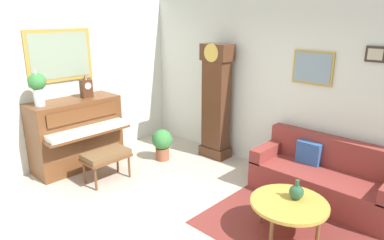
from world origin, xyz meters
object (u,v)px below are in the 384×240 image
Objects in this scene: mantel_clock at (86,87)px; flower_vase at (37,85)px; grandfather_clock at (216,105)px; green_jug at (296,192)px; couch at (324,178)px; piano_bench at (106,156)px; piano at (77,133)px; potted_plant at (162,143)px; coffee_table at (289,204)px.

flower_vase is (-0.00, -0.79, 0.14)m from mantel_clock.
flower_vase is (-1.40, -2.48, 0.51)m from grandfather_clock.
mantel_clock is at bearing -171.17° from green_jug.
couch reaches higher than green_jug.
piano is at bearing -178.12° from piano_bench.
green_jug is at bearing -27.83° from grandfather_clock.
couch is at bearing 33.90° from flower_vase.
piano reaches higher than green_jug.
piano_bench is 1.25× the size of potted_plant.
potted_plant is (-2.73, 0.36, -0.20)m from green_jug.
flower_vase is at bearing -89.89° from piano.
grandfather_clock is at bearing 50.44° from mantel_clock.
piano_bench is 1.46m from flower_vase.
green_jug is 0.43× the size of potted_plant.
flower_vase reaches higher than piano.
coffee_table is at bearing 13.61° from piano_bench.
piano reaches higher than piano_bench.
green_jug reaches higher than piano_bench.
green_jug is at bearing 20.65° from flower_vase.
coffee_table is 0.16m from green_jug.
potted_plant is at bearing 170.14° from coffee_table.
piano is at bearing -125.81° from grandfather_clock.
coffee_table is (3.53, 0.69, -0.19)m from piano.
green_jug reaches higher than potted_plant.
coffee_table is 1.57× the size of potted_plant.
flower_vase is 3.92m from green_jug.
mantel_clock is (-3.48, -1.55, 1.02)m from couch.
green_jug is at bearing 15.73° from piano_bench.
piano_bench is at bearing 34.97° from flower_vase.
flower_vase is at bearing -145.03° from piano_bench.
piano_bench is at bearing -90.78° from potted_plant.
piano is 1.45m from potted_plant.
piano is at bearing -152.68° from couch.
grandfather_clock is 3.62× the size of potted_plant.
potted_plant is at bearing 47.79° from mantel_clock.
mantel_clock reaches higher than piano_bench.
mantel_clock is at bearing -155.98° from couch.
grandfather_clock is at bearing 149.63° from coffee_table.
coffee_table is at bearing 7.08° from mantel_clock.
piano is 3.92m from couch.
piano is 2.57× the size of potted_plant.
grandfather_clock is (0.59, 1.91, 0.56)m from piano_bench.
couch reaches higher than coffee_table.
piano is 0.71× the size of grandfather_clock.
coffee_table is 2.75m from potted_plant.
piano_bench is 1.21× the size of flower_vase.
grandfather_clock is at bearing 176.13° from couch.
piano is 2.06× the size of piano_bench.
piano is 0.76× the size of couch.
grandfather_clock is 2.18m from couch.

